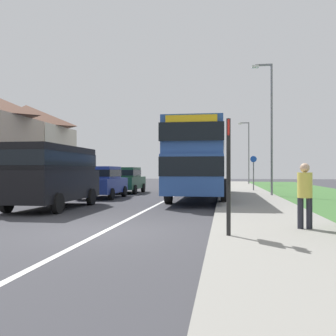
{
  "coord_description": "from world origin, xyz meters",
  "views": [
    {
      "loc": [
        2.91,
        -8.85,
        1.49
      ],
      "look_at": [
        0.66,
        6.17,
        1.6
      ],
      "focal_mm": 40.18,
      "sensor_mm": 36.0,
      "label": 1
    }
  ],
  "objects": [
    {
      "name": "street_lamp_mid",
      "position": [
        5.45,
        12.85,
        4.3
      ],
      "size": [
        1.14,
        0.2,
        7.51
      ],
      "color": "slate",
      "rests_on": "ground_plane"
    },
    {
      "name": "double_decker_bus",
      "position": [
        1.66,
        11.21,
        2.14
      ],
      "size": [
        2.8,
        11.5,
        3.7
      ],
      "color": "#284C93",
      "rests_on": "ground_plane"
    },
    {
      "name": "pavement_near_side",
      "position": [
        4.2,
        6.0,
        0.06
      ],
      "size": [
        3.2,
        68.0,
        0.12
      ],
      "primitive_type": "cube",
      "color": "gray",
      "rests_on": "ground_plane"
    },
    {
      "name": "house_terrace_far_side",
      "position": [
        -12.82,
        16.26,
        3.38
      ],
      "size": [
        6.17,
        11.73,
        6.77
      ],
      "color": "tan",
      "rests_on": "ground_plane"
    },
    {
      "name": "bus_stop_sign",
      "position": [
        3.0,
        -0.78,
        1.54
      ],
      "size": [
        0.09,
        0.52,
        2.6
      ],
      "color": "black",
      "rests_on": "ground_plane"
    },
    {
      "name": "street_lamp_far",
      "position": [
        5.34,
        30.97,
        3.8
      ],
      "size": [
        1.14,
        0.2,
        6.52
      ],
      "color": "slate",
      "rests_on": "ground_plane"
    },
    {
      "name": "parked_car_dark_green",
      "position": [
        -3.54,
        15.45,
        0.93
      ],
      "size": [
        1.93,
        4.04,
        1.71
      ],
      "color": "#19472D",
      "rests_on": "ground_plane"
    },
    {
      "name": "parked_car_blue",
      "position": [
        -3.63,
        10.76,
        0.94
      ],
      "size": [
        1.93,
        3.94,
        1.72
      ],
      "color": "navy",
      "rests_on": "ground_plane"
    },
    {
      "name": "ground_plane",
      "position": [
        0.0,
        0.0,
        0.0
      ],
      "size": [
        120.0,
        120.0,
        0.0
      ],
      "primitive_type": "plane",
      "color": "#38383D"
    },
    {
      "name": "lane_marking_centre",
      "position": [
        0.0,
        8.0,
        0.0
      ],
      "size": [
        0.14,
        60.0,
        0.01
      ],
      "primitive_type": "cube",
      "color": "silver",
      "rests_on": "ground_plane"
    },
    {
      "name": "parked_van_black",
      "position": [
        -3.74,
        5.08,
        1.44
      ],
      "size": [
        2.11,
        5.33,
        2.45
      ],
      "color": "black",
      "rests_on": "ground_plane"
    },
    {
      "name": "pedestrian_at_stop",
      "position": [
        4.8,
        0.41,
        0.98
      ],
      "size": [
        0.34,
        0.34,
        1.67
      ],
      "color": "#23232D",
      "rests_on": "ground_plane"
    },
    {
      "name": "cycle_route_sign",
      "position": [
        4.94,
        17.95,
        1.43
      ],
      "size": [
        0.44,
        0.08,
        2.52
      ],
      "color": "slate",
      "rests_on": "ground_plane"
    }
  ]
}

